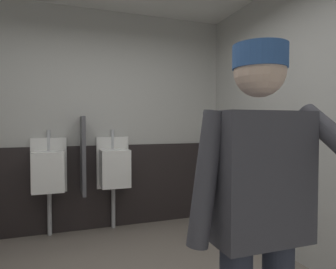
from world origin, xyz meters
The scene contains 6 objects.
wall_back centered at (0.00, 2.02, 1.37)m, with size 4.01×0.12×2.73m, color #B2B2AD.
wainscot_band_back centered at (0.00, 1.95, 0.52)m, with size 3.41×0.03×1.04m, color black.
urinal_left centered at (-0.54, 1.80, 0.78)m, with size 0.40×0.34×1.24m.
urinal_middle centered at (0.21, 1.80, 0.78)m, with size 0.40×0.34×1.24m.
privacy_divider_panel centered at (-0.16, 1.73, 0.95)m, with size 0.04×0.40×0.90m, color #4C4C51.
person centered at (0.40, -0.79, 0.97)m, with size 0.64×0.60×1.65m.
Camera 1 is at (-0.40, -1.86, 1.31)m, focal length 32.02 mm.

